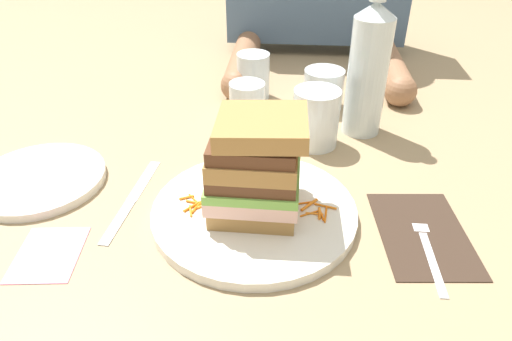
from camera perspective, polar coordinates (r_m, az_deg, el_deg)
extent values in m
plane|color=#9E8460|center=(0.63, 0.61, -6.10)|extent=(3.00, 3.00, 0.00)
cylinder|color=white|center=(0.63, -0.22, -5.05)|extent=(0.28, 0.28, 0.01)
cube|color=#A87A42|center=(0.62, -0.23, -3.70)|extent=(0.11, 0.11, 0.02)
cube|color=beige|center=(0.61, -0.23, -2.13)|extent=(0.12, 0.12, 0.02)
cube|color=#7AB74C|center=(0.60, -0.23, -0.91)|extent=(0.12, 0.12, 0.01)
cube|color=#56331E|center=(0.59, -0.24, 0.22)|extent=(0.11, 0.11, 0.02)
cube|color=#A87A42|center=(0.58, -0.24, 1.83)|extent=(0.11, 0.11, 0.02)
cube|color=#56331E|center=(0.57, -0.25, 3.57)|extent=(0.11, 0.10, 0.02)
cube|color=#A87A42|center=(0.57, 0.32, 5.50)|extent=(0.11, 0.11, 0.03)
cylinder|color=orange|center=(0.65, -8.52, -3.29)|extent=(0.02, 0.01, 0.00)
cylinder|color=orange|center=(0.64, -6.19, -3.76)|extent=(0.02, 0.01, 0.00)
cylinder|color=orange|center=(0.63, -8.04, -4.92)|extent=(0.01, 0.02, 0.00)
cylinder|color=orange|center=(0.64, -7.81, -3.86)|extent=(0.02, 0.01, 0.00)
cylinder|color=orange|center=(0.65, -5.94, -3.33)|extent=(0.00, 0.02, 0.00)
cylinder|color=orange|center=(0.63, -7.35, -4.61)|extent=(0.01, 0.03, 0.00)
cylinder|color=orange|center=(0.64, -6.57, -4.27)|extent=(0.01, 0.02, 0.00)
cylinder|color=orange|center=(0.63, -7.95, -4.44)|extent=(0.02, 0.02, 0.00)
cylinder|color=orange|center=(0.65, -7.63, -3.50)|extent=(0.02, 0.02, 0.00)
cylinder|color=orange|center=(0.64, -6.56, -3.94)|extent=(0.02, 0.03, 0.00)
cylinder|color=orange|center=(0.64, 5.77, -4.01)|extent=(0.03, 0.01, 0.00)
cylinder|color=orange|center=(0.62, 8.04, -5.54)|extent=(0.01, 0.03, 0.00)
cylinder|color=orange|center=(0.62, 4.76, -5.22)|extent=(0.00, 0.03, 0.00)
cylinder|color=orange|center=(0.62, 7.19, -5.53)|extent=(0.02, 0.00, 0.00)
cylinder|color=orange|center=(0.62, 6.60, -5.20)|extent=(0.03, 0.02, 0.00)
cylinder|color=orange|center=(0.64, 6.55, -4.19)|extent=(0.02, 0.03, 0.00)
cylinder|color=orange|center=(0.63, 7.78, -5.06)|extent=(0.00, 0.02, 0.00)
cylinder|color=orange|center=(0.63, 8.54, -5.09)|extent=(0.01, 0.03, 0.00)
cylinder|color=orange|center=(0.64, 8.53, -4.36)|extent=(0.03, 0.01, 0.00)
cube|color=#38281E|center=(0.65, 19.76, -7.20)|extent=(0.13, 0.18, 0.00)
cube|color=silver|center=(0.61, 20.92, -10.32)|extent=(0.01, 0.11, 0.00)
cube|color=silver|center=(0.65, 19.66, -6.53)|extent=(0.02, 0.02, 0.00)
cylinder|color=silver|center=(0.67, 19.86, -5.03)|extent=(0.00, 0.04, 0.00)
cylinder|color=silver|center=(0.67, 19.40, -5.03)|extent=(0.00, 0.04, 0.00)
cylinder|color=silver|center=(0.67, 18.93, -5.02)|extent=(0.00, 0.04, 0.00)
cylinder|color=silver|center=(0.67, 18.46, -5.01)|extent=(0.00, 0.04, 0.00)
cube|color=silver|center=(0.65, -16.60, -5.99)|extent=(0.02, 0.10, 0.00)
cube|color=silver|center=(0.73, -13.57, -1.11)|extent=(0.02, 0.11, 0.00)
cylinder|color=white|center=(0.79, 7.35, 6.43)|extent=(0.08, 0.08, 0.10)
cylinder|color=orange|center=(0.80, 7.23, 5.02)|extent=(0.07, 0.07, 0.05)
cylinder|color=silver|center=(0.82, 13.45, 11.02)|extent=(0.07, 0.07, 0.20)
cone|color=silver|center=(0.79, 14.56, 18.62)|extent=(0.07, 0.07, 0.02)
cylinder|color=silver|center=(0.86, -1.09, 8.26)|extent=(0.06, 0.06, 0.08)
cylinder|color=silver|center=(0.96, -0.33, 11.53)|extent=(0.07, 0.07, 0.09)
cylinder|color=silver|center=(0.93, 8.27, 9.88)|extent=(0.08, 0.08, 0.08)
cylinder|color=white|center=(0.77, -25.08, -0.94)|extent=(0.19, 0.19, 0.01)
cube|color=pink|center=(0.64, -24.11, -9.29)|extent=(0.09, 0.11, 0.00)
cylinder|color=#936647|center=(1.08, -1.59, 13.15)|extent=(0.06, 0.27, 0.06)
cylinder|color=#936647|center=(1.09, 16.11, 12.17)|extent=(0.06, 0.27, 0.06)
sphere|color=#936647|center=(0.95, -2.44, 10.39)|extent=(0.06, 0.06, 0.06)
sphere|color=#936647|center=(0.97, 17.33, 9.32)|extent=(0.06, 0.06, 0.06)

